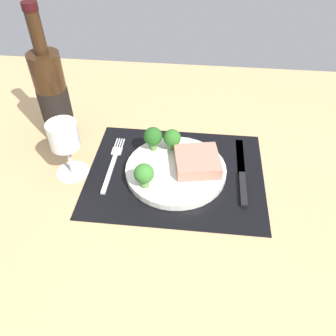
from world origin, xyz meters
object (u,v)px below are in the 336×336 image
at_px(steak, 197,161).
at_px(wine_glass, 64,139).
at_px(fork, 113,163).
at_px(knife, 242,175).
at_px(plate, 176,170).
at_px(wine_bottle, 53,97).

xyz_separation_m(steak, wine_glass, (-0.29, -0.03, 0.06)).
xyz_separation_m(steak, fork, (-0.20, 0.00, -0.03)).
bearing_deg(knife, plate, -177.70).
bearing_deg(steak, plate, -166.38).
relative_size(plate, steak, 2.32).
distance_m(plate, fork, 0.15).
relative_size(plate, fork, 1.20).
relative_size(steak, fork, 0.52).
bearing_deg(fork, plate, -5.12).
xyz_separation_m(knife, wine_glass, (-0.39, -0.03, 0.09)).
xyz_separation_m(fork, knife, (0.30, -0.01, 0.00)).
height_order(plate, wine_glass, wine_glass).
height_order(steak, wine_glass, wine_glass).
bearing_deg(wine_glass, steak, 6.42).
xyz_separation_m(plate, wine_glass, (-0.24, -0.02, 0.09)).
distance_m(knife, wine_glass, 0.40).
distance_m(plate, wine_glass, 0.25).
distance_m(fork, wine_glass, 0.13).
relative_size(plate, wine_glass, 1.67).
relative_size(plate, wine_bottle, 0.69).
bearing_deg(wine_bottle, knife, -12.41).
relative_size(fork, wine_bottle, 0.58).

